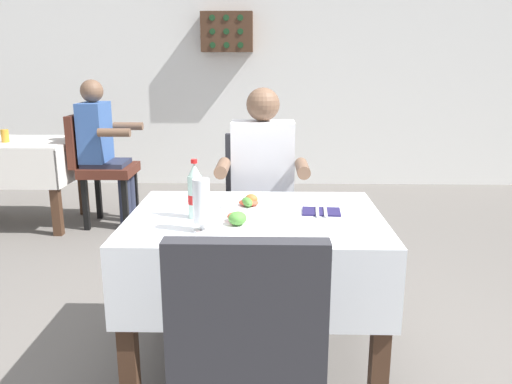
{
  "coord_description": "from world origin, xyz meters",
  "views": [
    {
      "loc": [
        0.14,
        -1.97,
        1.39
      ],
      "look_at": [
        0.09,
        0.29,
        0.82
      ],
      "focal_mm": 35.82,
      "sensor_mm": 36.0,
      "label": 1
    }
  ],
  "objects_px": {
    "cola_bottle_primary": "(195,192)",
    "wall_bottle_rack": "(227,32)",
    "plate_far_diner": "(249,204)",
    "background_chair_right": "(98,163)",
    "chair_near_camera_side": "(249,355)",
    "background_table_tumbler": "(5,136)",
    "seated_diner_far": "(263,185)",
    "background_patron": "(102,145)",
    "napkin_cutlery_set": "(321,211)",
    "background_dining_table": "(15,162)",
    "beer_glass_left": "(201,205)",
    "plate_near_camera": "(242,220)",
    "main_dining_table": "(255,252)",
    "chair_far_diner_seat": "(259,206)"
  },
  "relations": [
    {
      "from": "main_dining_table",
      "to": "plate_near_camera",
      "type": "bearing_deg",
      "value": -109.91
    },
    {
      "from": "background_dining_table",
      "to": "wall_bottle_rack",
      "type": "height_order",
      "value": "wall_bottle_rack"
    },
    {
      "from": "main_dining_table",
      "to": "beer_glass_left",
      "type": "bearing_deg",
      "value": -132.73
    },
    {
      "from": "napkin_cutlery_set",
      "to": "background_dining_table",
      "type": "relative_size",
      "value": 0.19
    },
    {
      "from": "seated_diner_far",
      "to": "cola_bottle_primary",
      "type": "relative_size",
      "value": 4.9
    },
    {
      "from": "main_dining_table",
      "to": "seated_diner_far",
      "type": "relative_size",
      "value": 0.88
    },
    {
      "from": "background_table_tumbler",
      "to": "cola_bottle_primary",
      "type": "bearing_deg",
      "value": -48.02
    },
    {
      "from": "wall_bottle_rack",
      "to": "main_dining_table",
      "type": "bearing_deg",
      "value": -83.77
    },
    {
      "from": "background_patron",
      "to": "background_dining_table",
      "type": "bearing_deg",
      "value": -180.0
    },
    {
      "from": "chair_near_camera_side",
      "to": "seated_diner_far",
      "type": "bearing_deg",
      "value": 89.09
    },
    {
      "from": "background_table_tumbler",
      "to": "background_patron",
      "type": "bearing_deg",
      "value": 5.58
    },
    {
      "from": "main_dining_table",
      "to": "plate_far_diner",
      "type": "xyz_separation_m",
      "value": [
        -0.03,
        0.12,
        0.19
      ]
    },
    {
      "from": "plate_near_camera",
      "to": "background_chair_right",
      "type": "bearing_deg",
      "value": 120.73
    },
    {
      "from": "chair_near_camera_side",
      "to": "cola_bottle_primary",
      "type": "bearing_deg",
      "value": 108.57
    },
    {
      "from": "chair_near_camera_side",
      "to": "napkin_cutlery_set",
      "type": "bearing_deg",
      "value": 71.13
    },
    {
      "from": "background_table_tumbler",
      "to": "seated_diner_far",
      "type": "bearing_deg",
      "value": -32.06
    },
    {
      "from": "seated_diner_far",
      "to": "cola_bottle_primary",
      "type": "xyz_separation_m",
      "value": [
        -0.28,
        -0.75,
        0.14
      ]
    },
    {
      "from": "background_table_tumbler",
      "to": "background_chair_right",
      "type": "bearing_deg",
      "value": 5.95
    },
    {
      "from": "chair_far_diner_seat",
      "to": "background_dining_table",
      "type": "xyz_separation_m",
      "value": [
        -2.14,
        1.34,
        0.0
      ]
    },
    {
      "from": "cola_bottle_primary",
      "to": "plate_far_diner",
      "type": "bearing_deg",
      "value": 36.12
    },
    {
      "from": "chair_near_camera_side",
      "to": "background_table_tumbler",
      "type": "distance_m",
      "value": 3.62
    },
    {
      "from": "napkin_cutlery_set",
      "to": "beer_glass_left",
      "type": "bearing_deg",
      "value": -151.4
    },
    {
      "from": "beer_glass_left",
      "to": "background_dining_table",
      "type": "height_order",
      "value": "beer_glass_left"
    },
    {
      "from": "chair_far_diner_seat",
      "to": "wall_bottle_rack",
      "type": "xyz_separation_m",
      "value": [
        -0.4,
        2.83,
        1.16
      ]
    },
    {
      "from": "seated_diner_far",
      "to": "background_dining_table",
      "type": "distance_m",
      "value": 2.61
    },
    {
      "from": "napkin_cutlery_set",
      "to": "background_chair_right",
      "type": "height_order",
      "value": "background_chair_right"
    },
    {
      "from": "seated_diner_far",
      "to": "plate_near_camera",
      "type": "height_order",
      "value": "seated_diner_far"
    },
    {
      "from": "chair_far_diner_seat",
      "to": "background_patron",
      "type": "relative_size",
      "value": 0.77
    },
    {
      "from": "background_chair_right",
      "to": "main_dining_table",
      "type": "bearing_deg",
      "value": -56.67
    },
    {
      "from": "chair_near_camera_side",
      "to": "seated_diner_far",
      "type": "relative_size",
      "value": 0.77
    },
    {
      "from": "plate_far_diner",
      "to": "background_chair_right",
      "type": "distance_m",
      "value": 2.46
    },
    {
      "from": "chair_near_camera_side",
      "to": "background_patron",
      "type": "bearing_deg",
      "value": 114.74
    },
    {
      "from": "plate_far_diner",
      "to": "background_dining_table",
      "type": "distance_m",
      "value": 2.93
    },
    {
      "from": "chair_far_diner_seat",
      "to": "background_dining_table",
      "type": "height_order",
      "value": "chair_far_diner_seat"
    },
    {
      "from": "background_chair_right",
      "to": "plate_near_camera",
      "type": "bearing_deg",
      "value": -59.27
    },
    {
      "from": "background_chair_right",
      "to": "wall_bottle_rack",
      "type": "height_order",
      "value": "wall_bottle_rack"
    },
    {
      "from": "cola_bottle_primary",
      "to": "background_dining_table",
      "type": "bearing_deg",
      "value": 130.6
    },
    {
      "from": "seated_diner_far",
      "to": "wall_bottle_rack",
      "type": "height_order",
      "value": "wall_bottle_rack"
    },
    {
      "from": "wall_bottle_rack",
      "to": "plate_near_camera",
      "type": "bearing_deg",
      "value": -84.77
    },
    {
      "from": "chair_far_diner_seat",
      "to": "background_chair_right",
      "type": "distance_m",
      "value": 1.95
    },
    {
      "from": "cola_bottle_primary",
      "to": "wall_bottle_rack",
      "type": "relative_size",
      "value": 0.46
    },
    {
      "from": "plate_far_diner",
      "to": "main_dining_table",
      "type": "bearing_deg",
      "value": -75.37
    },
    {
      "from": "chair_near_camera_side",
      "to": "beer_glass_left",
      "type": "relative_size",
      "value": 4.54
    },
    {
      "from": "chair_far_diner_seat",
      "to": "background_dining_table",
      "type": "relative_size",
      "value": 0.94
    },
    {
      "from": "beer_glass_left",
      "to": "main_dining_table",
      "type": "bearing_deg",
      "value": 47.27
    },
    {
      "from": "main_dining_table",
      "to": "plate_far_diner",
      "type": "height_order",
      "value": "plate_far_diner"
    },
    {
      "from": "chair_far_diner_seat",
      "to": "background_table_tumbler",
      "type": "distance_m",
      "value": 2.52
    },
    {
      "from": "plate_near_camera",
      "to": "wall_bottle_rack",
      "type": "xyz_separation_m",
      "value": [
        -0.35,
        3.78,
        0.96
      ]
    },
    {
      "from": "background_dining_table",
      "to": "background_patron",
      "type": "height_order",
      "value": "background_patron"
    },
    {
      "from": "cola_bottle_primary",
      "to": "background_table_tumbler",
      "type": "distance_m",
      "value": 2.85
    }
  ]
}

